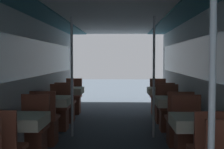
# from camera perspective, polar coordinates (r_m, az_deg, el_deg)

# --- Properties ---
(wall_left) EXTENTS (0.05, 10.03, 2.16)m
(wall_left) POSITION_cam_1_polar(r_m,az_deg,el_deg) (5.14, -16.81, -0.33)
(wall_left) COLOR silver
(wall_left) RESTS_ON ground_plane
(wall_right) EXTENTS (0.05, 10.03, 2.16)m
(wall_right) POSITION_cam_1_polar(r_m,az_deg,el_deg) (5.04, 16.90, -0.40)
(wall_right) COLOR silver
(wall_right) RESTS_ON ground_plane
(ceiling_panel) EXTENTS (2.96, 10.03, 0.07)m
(ceiling_panel) POSITION_cam_1_polar(r_m,az_deg,el_deg) (4.93, -0.14, 12.15)
(ceiling_panel) COLOR silver
(ceiling_panel) RESTS_ON wall_left
(dining_table_left_1) EXTENTS (0.62, 0.62, 0.72)m
(dining_table_left_1) POSITION_cam_1_polar(r_m,az_deg,el_deg) (4.04, -16.52, -8.67)
(dining_table_left_1) COLOR #4C4C51
(dining_table_left_1) RESTS_ON ground_plane
(chair_left_far_1) EXTENTS (0.41, 0.41, 0.90)m
(chair_left_far_1) POSITION_cam_1_polar(r_m,az_deg,el_deg) (4.61, -14.31, -11.26)
(chair_left_far_1) COLOR brown
(chair_left_far_1) RESTS_ON ground_plane
(dining_table_left_2) EXTENTS (0.62, 0.62, 0.72)m
(dining_table_left_2) POSITION_cam_1_polar(r_m,az_deg,el_deg) (5.75, -10.81, -5.15)
(dining_table_left_2) COLOR #4C4C51
(dining_table_left_2) RESTS_ON ground_plane
(chair_left_near_2) EXTENTS (0.41, 0.41, 0.90)m
(chair_left_near_2) POSITION_cam_1_polar(r_m,az_deg,el_deg) (5.29, -12.07, -9.38)
(chair_left_near_2) COLOR brown
(chair_left_near_2) RESTS_ON ground_plane
(chair_left_far_2) EXTENTS (0.41, 0.41, 0.90)m
(chair_left_far_2) POSITION_cam_1_polar(r_m,az_deg,el_deg) (6.32, -9.70, -7.34)
(chair_left_far_2) COLOR brown
(chair_left_far_2) RESTS_ON ground_plane
(support_pole_left_2) EXTENTS (0.04, 0.04, 2.16)m
(support_pole_left_2) POSITION_cam_1_polar(r_m,az_deg,el_deg) (5.64, -7.34, -0.48)
(support_pole_left_2) COLOR silver
(support_pole_left_2) RESTS_ON ground_plane
(dining_table_left_3) EXTENTS (0.62, 0.62, 0.72)m
(dining_table_left_3) POSITION_cam_1_polar(r_m,az_deg,el_deg) (7.51, -7.76, -3.24)
(dining_table_left_3) COLOR #4C4C51
(dining_table_left_3) RESTS_ON ground_plane
(chair_left_near_3) EXTENTS (0.41, 0.41, 0.90)m
(chair_left_near_3) POSITION_cam_1_polar(r_m,az_deg,el_deg) (7.03, -8.49, -6.29)
(chair_left_near_3) COLOR brown
(chair_left_near_3) RESTS_ON ground_plane
(chair_left_far_3) EXTENTS (0.41, 0.41, 0.90)m
(chair_left_far_3) POSITION_cam_1_polar(r_m,az_deg,el_deg) (8.07, -7.10, -5.08)
(chair_left_far_3) COLOR brown
(chair_left_far_3) RESTS_ON ground_plane
(support_pole_right_0) EXTENTS (0.04, 0.04, 2.16)m
(support_pole_right_0) POSITION_cam_1_polar(r_m,az_deg,el_deg) (2.05, 17.76, -6.55)
(support_pole_right_0) COLOR silver
(support_pole_right_0) RESTS_ON ground_plane
(dining_table_right_1) EXTENTS (0.62, 0.62, 0.72)m
(dining_table_right_1) POSITION_cam_1_polar(r_m,az_deg,el_deg) (3.94, 15.44, -8.94)
(dining_table_right_1) COLOR #4C4C51
(dining_table_right_1) RESTS_ON ground_plane
(chair_right_far_1) EXTENTS (0.41, 0.41, 0.90)m
(chair_right_far_1) POSITION_cam_1_polar(r_m,az_deg,el_deg) (4.52, 13.77, -11.52)
(chair_right_far_1) COLOR brown
(chair_right_far_1) RESTS_ON ground_plane
(dining_table_right_2) EXTENTS (0.62, 0.62, 0.72)m
(dining_table_right_2) POSITION_cam_1_polar(r_m,az_deg,el_deg) (5.68, 11.19, -5.25)
(dining_table_right_2) COLOR #4C4C51
(dining_table_right_2) RESTS_ON ground_plane
(chair_right_near_2) EXTENTS (0.41, 0.41, 0.90)m
(chair_right_near_2) POSITION_cam_1_polar(r_m,az_deg,el_deg) (5.22, 12.11, -9.55)
(chair_right_near_2) COLOR brown
(chair_right_near_2) RESTS_ON ground_plane
(chair_right_far_2) EXTENTS (0.41, 0.41, 0.90)m
(chair_right_far_2) POSITION_cam_1_polar(r_m,az_deg,el_deg) (6.26, 10.36, -7.45)
(chair_right_far_2) COLOR brown
(chair_right_far_2) RESTS_ON ground_plane
(support_pole_right_2) EXTENTS (0.04, 0.04, 2.16)m
(support_pole_right_2) POSITION_cam_1_polar(r_m,az_deg,el_deg) (5.59, 7.65, -0.51)
(support_pole_right_2) COLOR silver
(support_pole_right_2) RESTS_ON ground_plane
(dining_table_right_3) EXTENTS (0.62, 0.62, 0.72)m
(dining_table_right_3) POSITION_cam_1_polar(r_m,az_deg,el_deg) (7.45, 8.96, -3.29)
(dining_table_right_3) COLOR #4C4C51
(dining_table_right_3) RESTS_ON ground_plane
(chair_right_near_3) EXTENTS (0.41, 0.41, 0.90)m
(chair_right_near_3) POSITION_cam_1_polar(r_m,az_deg,el_deg) (6.97, 9.48, -6.37)
(chair_right_near_3) COLOR brown
(chair_right_near_3) RESTS_ON ground_plane
(chair_right_far_3) EXTENTS (0.41, 0.41, 0.90)m
(chair_right_far_3) POSITION_cam_1_polar(r_m,az_deg,el_deg) (8.02, 8.47, -5.14)
(chair_right_far_3) COLOR brown
(chair_right_far_3) RESTS_ON ground_plane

